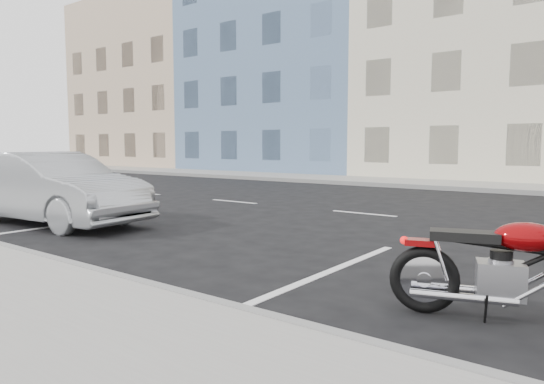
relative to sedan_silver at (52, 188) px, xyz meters
The scene contains 7 objects.
ground 8.15m from the sedan_silver, 39.00° to the left, with size 120.00×120.00×0.00m, color black.
sidewalk_far 13.89m from the sedan_silver, 84.59° to the left, with size 80.00×3.40×0.15m, color gray.
curb_far 12.20m from the sedan_silver, 83.83° to the left, with size 80.00×0.12×0.16m, color gray.
bldg_far_west 29.56m from the sedan_silver, 132.61° to the left, with size 12.00×12.00×12.00m, color #C7AA8B.
bldg_blue 23.47m from the sedan_silver, 109.76° to the left, with size 12.00×12.00×13.00m, color slate.
bldg_cream 22.41m from the sedan_silver, 78.62° to the left, with size 12.00×12.00×11.50m, color beige.
sedan_silver is the anchor object (origin of this frame).
Camera 1 is at (2.99, -10.14, 1.57)m, focal length 32.00 mm.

